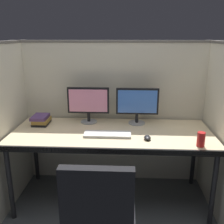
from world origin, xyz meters
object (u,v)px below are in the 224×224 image
object	(u,v)px
monitor_right	(137,104)
monitor_left	(88,103)
book_stack	(41,120)
soda_can	(201,140)
desk	(112,137)
computer_mouse	(147,138)
keyboard_main	(107,134)

from	to	relation	value
monitor_right	monitor_left	bearing A→B (deg)	178.47
book_stack	soda_can	distance (m)	1.57
desk	monitor_right	distance (m)	0.44
monitor_left	computer_mouse	xyz separation A→B (m)	(0.58, -0.44, -0.20)
keyboard_main	book_stack	xyz separation A→B (m)	(-0.71, 0.28, 0.03)
monitor_right	soda_can	distance (m)	0.76
book_stack	soda_can	bearing A→B (deg)	-17.92
desk	soda_can	distance (m)	0.82
keyboard_main	desk	bearing A→B (deg)	69.56
monitor_right	computer_mouse	bearing A→B (deg)	-79.62
monitor_left	book_stack	xyz separation A→B (m)	(-0.48, -0.08, -0.17)
desk	book_stack	world-z (taller)	book_stack
computer_mouse	soda_can	bearing A→B (deg)	-16.26
computer_mouse	book_stack	world-z (taller)	book_stack
book_stack	soda_can	size ratio (longest dim) A/B	1.76
desk	computer_mouse	world-z (taller)	computer_mouse
keyboard_main	computer_mouse	size ratio (longest dim) A/B	4.48
book_stack	computer_mouse	bearing A→B (deg)	-18.58
monitor_right	soda_can	bearing A→B (deg)	-47.39
desk	computer_mouse	size ratio (longest dim) A/B	19.79
computer_mouse	soda_can	distance (m)	0.45
monitor_right	soda_can	xyz separation A→B (m)	(0.51, -0.55, -0.15)
desk	monitor_right	xyz separation A→B (m)	(0.25, 0.26, 0.27)
monitor_left	monitor_right	distance (m)	0.50
soda_can	monitor_left	bearing A→B (deg)	150.81
desk	soda_can	bearing A→B (deg)	-21.21
monitor_left	keyboard_main	size ratio (longest dim) A/B	1.00
desk	soda_can	xyz separation A→B (m)	(0.75, -0.29, 0.11)
desk	monitor_right	world-z (taller)	monitor_right
monitor_right	keyboard_main	size ratio (longest dim) A/B	1.00
desk	soda_can	world-z (taller)	soda_can
computer_mouse	soda_can	xyz separation A→B (m)	(0.43, -0.13, 0.04)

